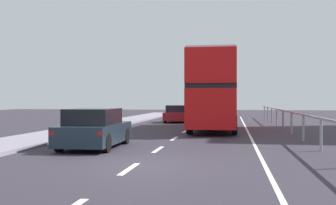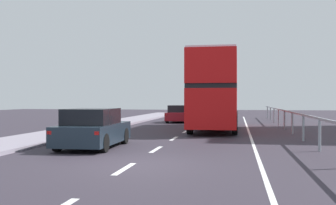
% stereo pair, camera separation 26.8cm
% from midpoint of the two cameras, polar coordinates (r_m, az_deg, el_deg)
% --- Properties ---
extents(ground_plane, '(74.57, 120.00, 0.10)m').
position_cam_midpoint_polar(ground_plane, '(11.33, -5.18, -8.92)').
color(ground_plane, '#302A35').
extents(lane_paint_markings, '(3.63, 46.00, 0.01)m').
position_cam_midpoint_polar(lane_paint_markings, '(19.35, 7.39, -4.88)').
color(lane_paint_markings, silver).
rests_on(lane_paint_markings, ground).
extents(bridge_side_railing, '(0.10, 42.00, 1.17)m').
position_cam_midpoint_polar(bridge_side_railing, '(20.08, 17.38, -2.03)').
color(bridge_side_railing, '#8D949C').
rests_on(bridge_side_railing, ground).
extents(double_decker_bus_red, '(2.56, 10.37, 4.39)m').
position_cam_midpoint_polar(double_decker_bus_red, '(24.32, 6.31, 1.72)').
color(double_decker_bus_red, red).
rests_on(double_decker_bus_red, ground).
extents(hatchback_car_near, '(1.93, 4.15, 1.46)m').
position_cam_midpoint_polar(hatchback_car_near, '(15.28, -10.82, -3.69)').
color(hatchback_car_near, '#1B2732').
rests_on(hatchback_car_near, ground).
extents(sedan_car_ahead, '(1.83, 4.06, 1.35)m').
position_cam_midpoint_polar(sedan_car_ahead, '(31.87, 1.16, -1.64)').
color(sedan_car_ahead, maroon).
rests_on(sedan_car_ahead, ground).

